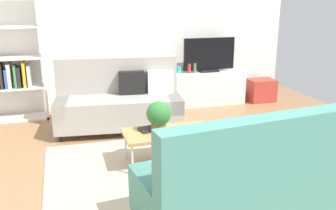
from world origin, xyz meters
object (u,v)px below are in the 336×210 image
(bookshelf, at_px, (8,64))
(storage_trunk, at_px, (261,90))
(couch_green, at_px, (243,178))
(tv_console, at_px, (208,88))
(coffee_table, at_px, (168,133))
(tv, at_px, (209,55))
(table_book_0, at_px, (149,129))
(couch_beige, at_px, (120,101))
(bottle_0, at_px, (189,68))
(vase_0, at_px, (179,69))
(potted_plant, at_px, (159,115))
(bottle_1, at_px, (195,68))

(bookshelf, height_order, storage_trunk, bookshelf)
(couch_green, xyz_separation_m, tv_console, (1.19, 3.77, -0.13))
(coffee_table, height_order, tv, tv)
(couch_green, bearing_deg, coffee_table, 95.08)
(tv_console, distance_m, table_book_0, 2.82)
(coffee_table, xyz_separation_m, storage_trunk, (2.58, 2.24, -0.17))
(bookshelf, xyz_separation_m, table_book_0, (1.82, -2.27, -0.52))
(couch_beige, relative_size, bottle_0, 11.22)
(table_book_0, height_order, vase_0, vase_0)
(couch_beige, distance_m, storage_trunk, 3.08)
(coffee_table, bearing_deg, couch_beige, 104.79)
(table_book_0, bearing_deg, bookshelf, 128.79)
(potted_plant, bearing_deg, couch_beige, 100.87)
(tv, distance_m, storage_trunk, 1.32)
(tv, bearing_deg, storage_trunk, -4.16)
(vase_0, bearing_deg, coffee_table, -110.66)
(tv_console, relative_size, bookshelf, 0.67)
(bottle_0, bearing_deg, table_book_0, -120.48)
(coffee_table, bearing_deg, tv, 57.46)
(couch_green, xyz_separation_m, bottle_1, (0.90, 3.73, 0.29))
(tv, distance_m, vase_0, 0.64)
(coffee_table, relative_size, tv, 1.10)
(potted_plant, height_order, bottle_1, bottle_1)
(couch_green, xyz_separation_m, bookshelf, (-2.33, 3.79, 0.51))
(bookshelf, xyz_separation_m, bottle_0, (3.12, -0.06, -0.23))
(storage_trunk, distance_m, vase_0, 1.75)
(table_book_0, bearing_deg, tv_console, 52.85)
(couch_green, height_order, bookshelf, bookshelf)
(bottle_1, bearing_deg, potted_plant, -119.88)
(tv_console, bearing_deg, table_book_0, -127.15)
(bookshelf, distance_m, storage_trunk, 4.68)
(bookshelf, relative_size, potted_plant, 5.56)
(bookshelf, xyz_separation_m, bottle_1, (3.23, -0.06, -0.23))
(tv_console, bearing_deg, bottle_1, -172.18)
(bottle_1, bearing_deg, tv_console, 7.82)
(potted_plant, bearing_deg, vase_0, 66.73)
(table_book_0, distance_m, vase_0, 2.57)
(table_book_0, xyz_separation_m, bottle_1, (1.41, 2.21, 0.30))
(coffee_table, relative_size, bottle_0, 6.23)
(couch_beige, xyz_separation_m, bottle_0, (1.45, 0.88, 0.28))
(table_book_0, bearing_deg, bottle_0, 59.52)
(tv_console, relative_size, vase_0, 11.31)
(storage_trunk, relative_size, potted_plant, 1.38)
(vase_0, bearing_deg, bookshelf, -179.42)
(couch_beige, relative_size, table_book_0, 8.26)
(coffee_table, distance_m, bookshelf, 3.17)
(couch_green, height_order, table_book_0, couch_green)
(tv, bearing_deg, table_book_0, -127.40)
(couch_green, relative_size, potted_plant, 5.25)
(table_book_0, bearing_deg, tv, 52.60)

